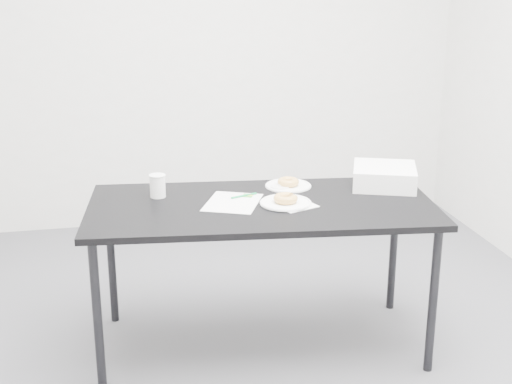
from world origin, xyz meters
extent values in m
plane|color=#4C4C51|center=(0.00, 0.00, 0.00)|extent=(4.00, 4.00, 0.00)
cube|color=silver|center=(0.00, 2.00, 1.35)|extent=(4.00, 0.02, 2.70)
cube|color=black|center=(0.17, 0.10, 0.73)|extent=(1.71, 0.94, 0.03)
cylinder|color=black|center=(-0.61, -0.14, 0.36)|extent=(0.04, 0.04, 0.72)
cylinder|color=black|center=(-0.54, 0.50, 0.36)|extent=(0.04, 0.04, 0.72)
cylinder|color=black|center=(0.89, -0.30, 0.36)|extent=(0.04, 0.04, 0.72)
cylinder|color=black|center=(0.96, 0.34, 0.36)|extent=(0.04, 0.04, 0.72)
cube|color=white|center=(0.04, 0.14, 0.75)|extent=(0.34, 0.37, 0.00)
cube|color=green|center=(0.13, 0.23, 0.75)|extent=(0.06, 0.06, 0.00)
cylinder|color=#0B7F3F|center=(0.11, 0.22, 0.75)|extent=(0.14, 0.06, 0.01)
cube|color=white|center=(0.32, 0.05, 0.75)|extent=(0.22, 0.22, 0.00)
cylinder|color=white|center=(0.28, 0.07, 0.75)|extent=(0.24, 0.24, 0.01)
torus|color=#BD7C3C|center=(0.28, 0.07, 0.77)|extent=(0.14, 0.14, 0.04)
cylinder|color=white|center=(0.36, 0.34, 0.75)|extent=(0.23, 0.23, 0.01)
torus|color=#BD7C3C|center=(0.36, 0.34, 0.77)|extent=(0.14, 0.14, 0.04)
cylinder|color=silver|center=(-0.30, 0.30, 0.80)|extent=(0.07, 0.07, 0.11)
cylinder|color=silver|center=(0.32, 0.32, 0.75)|extent=(0.10, 0.10, 0.01)
cube|color=white|center=(0.84, 0.25, 0.80)|extent=(0.40, 0.40, 0.10)
camera|label=1|loc=(-0.50, -3.02, 1.83)|focal=50.00mm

